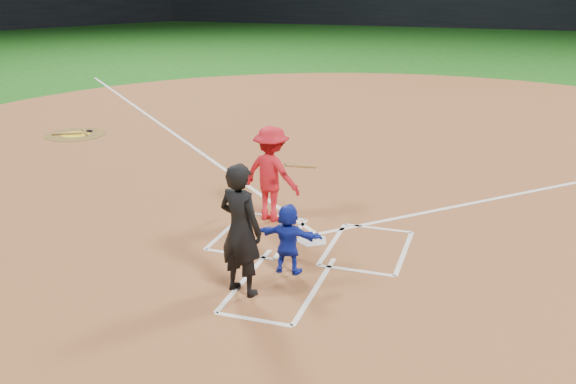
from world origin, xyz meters
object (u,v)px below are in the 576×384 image
(catcher, at_px, (288,239))
(umpire, at_px, (241,230))
(on_deck_circle, at_px, (75,135))
(batter_at_plate, at_px, (271,174))
(home_plate, at_px, (312,240))

(catcher, height_order, umpire, umpire)
(catcher, xyz_separation_m, umpire, (-0.43, -0.83, 0.42))
(catcher, relative_size, umpire, 0.57)
(on_deck_circle, distance_m, batter_at_plate, 8.84)
(catcher, relative_size, batter_at_plate, 0.62)
(home_plate, height_order, batter_at_plate, batter_at_plate)
(umpire, bearing_deg, home_plate, -83.57)
(catcher, distance_m, batter_at_plate, 2.29)
(home_plate, xyz_separation_m, on_deck_circle, (-8.57, 5.25, -0.00))
(on_deck_circle, distance_m, catcher, 10.78)
(umpire, distance_m, batter_at_plate, 2.92)
(home_plate, distance_m, batter_at_plate, 1.54)
(home_plate, height_order, umpire, umpire)
(umpire, relative_size, batter_at_plate, 1.09)
(home_plate, bearing_deg, umpire, 78.15)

